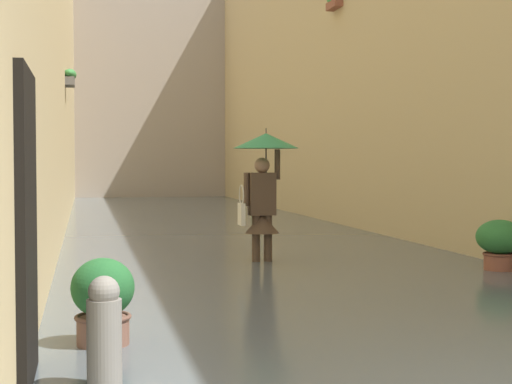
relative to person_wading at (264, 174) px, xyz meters
The scene contains 10 objects.
ground_plane 6.92m from the person_wading, 91.29° to the right, with size 71.50×71.50×0.00m, color slate.
flood_water 6.90m from the person_wading, 91.29° to the right, with size 6.99×34.60×0.15m, color #515B60.
building_facade_left 8.58m from the person_wading, 121.53° to the right, with size 2.04×32.60×9.41m.
building_facade_right 8.57m from the person_wading, 60.38° to the right, with size 2.04×32.60×10.08m.
building_facade_far 22.44m from the person_wading, 90.40° to the right, with size 9.79×1.80×12.01m, color #A89989.
person_wading is the anchor object (origin of this frame).
potted_plant_far_right 5.39m from the person_wading, 62.91° to the left, with size 0.50×0.50×0.84m.
potted_plant_mid_left 13.97m from the person_wading, 102.42° to the right, with size 0.49×0.49×0.80m.
potted_plant_far_left 3.42m from the person_wading, 151.53° to the left, with size 0.64×0.64×0.83m.
mooring_bollard 6.46m from the person_wading, 67.61° to the left, with size 0.22×0.22×0.87m.
Camera 1 is at (2.70, 3.34, 1.60)m, focal length 53.92 mm.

